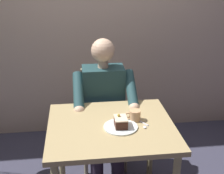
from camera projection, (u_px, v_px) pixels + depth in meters
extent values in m
cube|color=tan|center=(111.00, 127.00, 2.19)|extent=(0.90, 0.79, 0.04)
cylinder|color=tan|center=(151.00, 142.00, 2.67)|extent=(0.05, 0.05, 0.71)
cylinder|color=tan|center=(61.00, 148.00, 2.59)|extent=(0.05, 0.05, 0.71)
cube|color=tan|center=(104.00, 123.00, 2.85)|extent=(0.42, 0.42, 0.04)
cube|color=tan|center=(101.00, 91.00, 2.93)|extent=(0.38, 0.04, 0.45)
cylinder|color=tan|center=(125.00, 152.00, 2.78)|extent=(0.04, 0.04, 0.43)
cylinder|color=tan|center=(86.00, 155.00, 2.74)|extent=(0.04, 0.04, 0.43)
cylinder|color=tan|center=(120.00, 132.00, 3.11)|extent=(0.04, 0.04, 0.43)
cylinder|color=tan|center=(84.00, 134.00, 3.07)|extent=(0.04, 0.04, 0.43)
cube|color=#204043|center=(103.00, 96.00, 2.72)|extent=(0.36, 0.22, 0.53)
sphere|color=#D5AD8B|center=(103.00, 50.00, 2.56)|extent=(0.20, 0.20, 0.20)
cylinder|color=#D5AD8B|center=(103.00, 64.00, 2.61)|extent=(0.09, 0.09, 0.06)
cylinder|color=#204043|center=(131.00, 88.00, 2.57)|extent=(0.08, 0.33, 0.26)
sphere|color=#D5AD8B|center=(134.00, 108.00, 2.47)|extent=(0.09, 0.09, 0.09)
cylinder|color=#204043|center=(78.00, 91.00, 2.52)|extent=(0.08, 0.33, 0.26)
sphere|color=#D5AD8B|center=(79.00, 111.00, 2.42)|extent=(0.09, 0.09, 0.09)
cylinder|color=#322738|center=(115.00, 130.00, 2.73)|extent=(0.13, 0.38, 0.14)
cylinder|color=#322738|center=(95.00, 131.00, 2.71)|extent=(0.13, 0.38, 0.14)
cylinder|color=#322738|center=(118.00, 163.00, 2.65)|extent=(0.11, 0.11, 0.41)
cylinder|color=#322738|center=(97.00, 164.00, 2.63)|extent=(0.11, 0.11, 0.41)
cylinder|color=white|center=(121.00, 127.00, 2.15)|extent=(0.24, 0.24, 0.01)
cube|color=#442418|center=(121.00, 122.00, 2.14)|extent=(0.08, 0.12, 0.06)
cube|color=beige|center=(121.00, 118.00, 2.12)|extent=(0.09, 0.12, 0.01)
sphere|color=gold|center=(119.00, 115.00, 2.13)|extent=(0.02, 0.02, 0.02)
cylinder|color=tan|center=(135.00, 115.00, 2.24)|extent=(0.08, 0.08, 0.08)
torus|color=tan|center=(128.00, 115.00, 2.23)|extent=(0.05, 0.01, 0.05)
cylinder|color=black|center=(135.00, 111.00, 2.22)|extent=(0.07, 0.07, 0.01)
cube|color=silver|center=(143.00, 122.00, 2.21)|extent=(0.07, 0.10, 0.01)
ellipsoid|color=silver|center=(145.00, 127.00, 2.15)|extent=(0.03, 0.04, 0.01)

